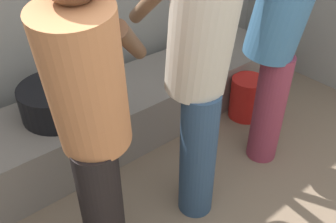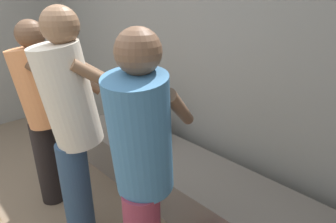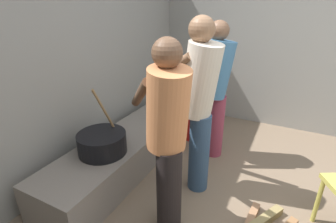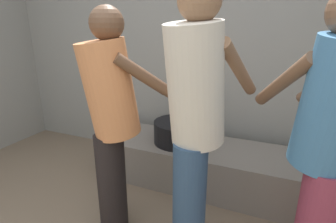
{
  "view_description": "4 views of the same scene",
  "coord_description": "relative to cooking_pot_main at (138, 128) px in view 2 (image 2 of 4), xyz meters",
  "views": [
    {
      "loc": [
        -0.69,
        -0.16,
        1.75
      ],
      "look_at": [
        0.21,
        0.94,
        0.74
      ],
      "focal_mm": 39.19,
      "sensor_mm": 36.0,
      "label": 1
    },
    {
      "loc": [
        2.01,
        0.2,
        1.71
      ],
      "look_at": [
        0.77,
        1.4,
        1.0
      ],
      "focal_mm": 30.73,
      "sensor_mm": 36.0,
      "label": 2
    },
    {
      "loc": [
        -1.63,
        0.2,
        1.73
      ],
      "look_at": [
        0.63,
        1.35,
        0.65
      ],
      "focal_mm": 26.99,
      "sensor_mm": 36.0,
      "label": 3
    },
    {
      "loc": [
        0.77,
        -0.37,
        1.41
      ],
      "look_at": [
        0.25,
        0.86,
        0.98
      ],
      "focal_mm": 27.61,
      "sensor_mm": 36.0,
      "label": 4
    }
  ],
  "objects": [
    {
      "name": "block_enclosure_rear",
      "position": [
        0.02,
        0.52,
        0.67
      ],
      "size": [
        4.92,
        0.2,
        2.33
      ],
      "primitive_type": "cube",
      "color": "gray",
      "rests_on": "ground_plane"
    },
    {
      "name": "hearth_ledge",
      "position": [
        0.6,
        0.0,
        -0.3
      ],
      "size": [
        2.68,
        0.6,
        0.39
      ],
      "primitive_type": "cube",
      "color": "slate",
      "rests_on": "ground_plane"
    },
    {
      "name": "cooking_pot_main",
      "position": [
        0.0,
        0.0,
        0.0
      ],
      "size": [
        0.47,
        0.47,
        0.66
      ],
      "color": "black",
      "rests_on": "hearth_ledge"
    },
    {
      "name": "cook_in_orange_shirt",
      "position": [
        -0.17,
        -0.8,
        0.39
      ],
      "size": [
        0.68,
        0.69,
        1.54
      ],
      "color": "black",
      "rests_on": "ground_plane"
    },
    {
      "name": "cook_in_blue_shirt",
      "position": [
        1.05,
        -0.78,
        0.42
      ],
      "size": [
        0.61,
        0.73,
        1.59
      ],
      "color": "#8C3347",
      "rests_on": "ground_plane"
    },
    {
      "name": "cook_in_cream_shirt",
      "position": [
        0.4,
        -0.82,
        0.46
      ],
      "size": [
        0.47,
        0.74,
        1.66
      ],
      "color": "navy",
      "rests_on": "ground_plane"
    }
  ]
}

